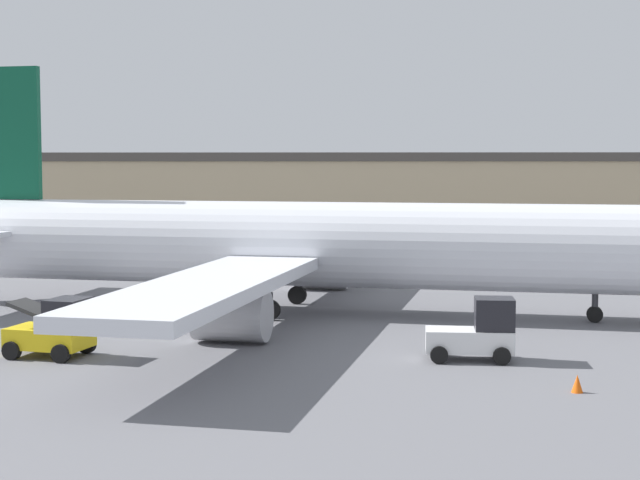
% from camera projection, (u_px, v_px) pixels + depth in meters
% --- Properties ---
extents(ground_plane, '(400.00, 400.00, 0.00)m').
position_uv_depth(ground_plane, '(320.00, 313.00, 45.64)').
color(ground_plane, slate).
extents(terminal_building, '(90.28, 15.41, 7.76)m').
position_uv_depth(terminal_building, '(468.00, 198.00, 84.64)').
color(terminal_building, tan).
rests_on(terminal_building, ground_plane).
extents(airplane, '(41.79, 39.53, 11.69)m').
position_uv_depth(airplane, '(299.00, 245.00, 45.60)').
color(airplane, silver).
rests_on(airplane, ground_plane).
extents(baggage_tug, '(3.17, 1.89, 2.24)m').
position_uv_depth(baggage_tug, '(478.00, 332.00, 34.68)').
color(baggage_tug, silver).
rests_on(baggage_tug, ground_plane).
extents(belt_loader_truck, '(3.16, 2.65, 2.15)m').
position_uv_depth(belt_loader_truck, '(55.00, 329.00, 35.29)').
color(belt_loader_truck, yellow).
rests_on(belt_loader_truck, ground_plane).
extents(safety_cone_near, '(0.36, 0.36, 0.55)m').
position_uv_depth(safety_cone_near, '(577.00, 384.00, 29.89)').
color(safety_cone_near, '#EF590F').
rests_on(safety_cone_near, ground_plane).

